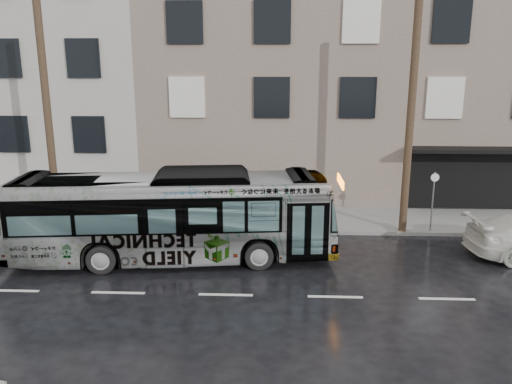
{
  "coord_description": "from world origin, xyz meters",
  "views": [
    {
      "loc": [
        1.47,
        -15.92,
        6.46
      ],
      "look_at": [
        0.68,
        2.5,
        1.88
      ],
      "focal_mm": 35.0,
      "sensor_mm": 36.0,
      "label": 1
    }
  ],
  "objects_px": {
    "utility_pole_rear": "(48,116)",
    "utility_pole_front": "(411,118)",
    "sign_post": "(432,202)",
    "bus": "(171,216)"
  },
  "relations": [
    {
      "from": "utility_pole_rear",
      "to": "sign_post",
      "type": "xyz_separation_m",
      "value": [
        15.1,
        0.0,
        -3.3
      ]
    },
    {
      "from": "sign_post",
      "to": "utility_pole_front",
      "type": "bearing_deg",
      "value": 180.0
    },
    {
      "from": "utility_pole_front",
      "to": "utility_pole_rear",
      "type": "xyz_separation_m",
      "value": [
        -14.0,
        0.0,
        0.0
      ]
    },
    {
      "from": "utility_pole_front",
      "to": "bus",
      "type": "xyz_separation_m",
      "value": [
        -8.64,
        -3.03,
        -3.1
      ]
    },
    {
      "from": "bus",
      "to": "utility_pole_rear",
      "type": "bearing_deg",
      "value": 54.27
    },
    {
      "from": "utility_pole_rear",
      "to": "utility_pole_front",
      "type": "bearing_deg",
      "value": 0.0
    },
    {
      "from": "sign_post",
      "to": "bus",
      "type": "distance_m",
      "value": 10.21
    },
    {
      "from": "sign_post",
      "to": "bus",
      "type": "height_order",
      "value": "bus"
    },
    {
      "from": "utility_pole_front",
      "to": "sign_post",
      "type": "bearing_deg",
      "value": 0.0
    },
    {
      "from": "utility_pole_rear",
      "to": "sign_post",
      "type": "relative_size",
      "value": 3.75
    }
  ]
}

